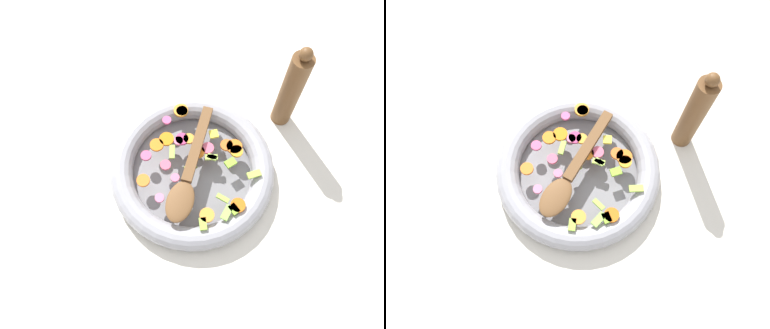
{
  "view_description": "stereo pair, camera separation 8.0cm",
  "coord_description": "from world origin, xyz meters",
  "views": [
    {
      "loc": [
        -0.11,
        -0.3,
        0.78
      ],
      "look_at": [
        0.0,
        0.0,
        0.05
      ],
      "focal_mm": 35.0,
      "sensor_mm": 36.0,
      "label": 1
    },
    {
      "loc": [
        -0.03,
        -0.32,
        0.78
      ],
      "look_at": [
        0.0,
        0.0,
        0.05
      ],
      "focal_mm": 35.0,
      "sensor_mm": 36.0,
      "label": 2
    }
  ],
  "objects": [
    {
      "name": "ground_plane",
      "position": [
        0.0,
        0.0,
        0.0
      ],
      "size": [
        4.0,
        4.0,
        0.0
      ],
      "primitive_type": "plane",
      "color": "silver"
    },
    {
      "name": "pepper_mill",
      "position": [
        0.25,
        0.06,
        0.11
      ],
      "size": [
        0.05,
        0.05,
        0.24
      ],
      "color": "brown",
      "rests_on": "ground_plane"
    },
    {
      "name": "wooden_spoon",
      "position": [
        -0.02,
        -0.02,
        0.06
      ],
      "size": [
        0.19,
        0.24,
        0.01
      ],
      "color": "brown",
      "rests_on": "chopped_vegetables"
    },
    {
      "name": "skillet",
      "position": [
        0.0,
        0.0,
        0.02
      ],
      "size": [
        0.36,
        0.36,
        0.05
      ],
      "color": "slate",
      "rests_on": "ground_plane"
    },
    {
      "name": "chopped_vegetables",
      "position": [
        0.01,
        0.01,
        0.05
      ],
      "size": [
        0.26,
        0.29,
        0.01
      ],
      "color": "orange",
      "rests_on": "skillet"
    }
  ]
}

